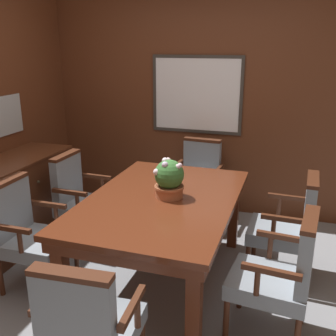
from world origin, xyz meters
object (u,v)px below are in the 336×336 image
Objects in this scene: chair_right_near at (281,273)px; chair_right_far at (290,224)px; chair_head_far at (198,179)px; potted_plant at (169,179)px; chair_left_far at (81,197)px; chair_head_near at (88,327)px; dining_table at (162,208)px; chair_left_near at (28,231)px; sideboard_cabinet at (18,200)px.

chair_right_far is (0.03, 0.78, 0.00)m from chair_right_near.
chair_head_far is at bearing -128.97° from chair_right_far.
chair_left_far is at bearing 161.55° from potted_plant.
chair_head_far is (-0.03, 2.49, 0.00)m from chair_head_near.
dining_table is 1.91× the size of chair_head_near.
chair_left_near is 1.20m from potted_plant.
chair_right_near is 2.85× the size of potted_plant.
potted_plant is at bearing -109.92° from chair_right_near.
chair_head_far is at bearing 32.76° from sideboard_cabinet.
chair_left_far is at bearing -62.82° from chair_head_near.
chair_head_near is 1.30m from chair_left_near.
chair_head_far is at bearing -45.91° from chair_left_far.
chair_right_far reaches higher than sideboard_cabinet.
chair_left_near reaches higher than dining_table.
chair_left_far is (-0.95, -0.88, 0.00)m from chair_head_far.
potted_plant reaches higher than dining_table.
chair_right_near is at bearing -22.45° from dining_table.
chair_left_near is at bearing -116.40° from chair_head_far.
sideboard_cabinet is (-2.58, -0.15, -0.06)m from chair_right_far.
chair_right_far is (0.97, 1.62, 0.00)m from chair_head_near.
chair_right_near and chair_left_far have the same top height.
chair_right_far is at bearing -88.36° from chair_left_far.
chair_left_far is 0.65m from sideboard_cabinet.
chair_head_far and chair_left_far have the same top height.
chair_head_near reaches higher than dining_table.
chair_left_near is (-1.95, -0.01, 0.00)m from chair_right_near.
chair_left_near is at bearing -157.35° from potted_plant.
chair_head_far is at bearing -144.34° from chair_right_near.
chair_head_near is 0.72× the size of sideboard_cabinet.
chair_right_far is (1.00, -0.87, 0.00)m from chair_head_far.
chair_right_far is 0.72× the size of sideboard_cabinet.
potted_plant is 1.72m from sideboard_cabinet.
chair_left_near is (-0.99, -0.40, -0.17)m from dining_table.
chair_head_far is 1.32m from chair_right_far.
chair_left_far is at bearing -2.58° from chair_left_near.
chair_head_near reaches higher than sideboard_cabinet.
chair_head_near is at bearing -130.22° from chair_left_near.
dining_table is 1.63m from sideboard_cabinet.
dining_table is 1.26m from chair_head_far.
potted_plant is at bearing -107.27° from chair_left_far.
chair_head_near is (0.01, -1.24, -0.17)m from dining_table.
chair_right_far is at bearing -36.80° from chair_head_far.
chair_right_far reaches higher than dining_table.
chair_left_near is at bearing -43.82° from chair_head_near.
chair_right_near is 1.00× the size of chair_left_far.
sideboard_cabinet is at bearing -46.63° from chair_head_near.
chair_head_near is at bearing -42.96° from chair_right_near.
chair_right_near is 0.78m from chair_right_far.
chair_head_near is 1.00× the size of chair_left_near.
chair_right_near is 2.63m from sideboard_cabinet.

